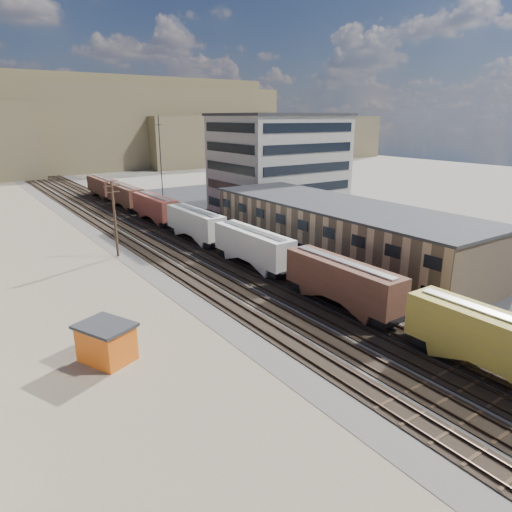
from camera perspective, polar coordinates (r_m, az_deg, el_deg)
ground at (r=35.65m, az=21.30°, el=-14.22°), size 300.00×300.00×0.00m
ballast_bed at (r=73.33m, az=-12.54°, el=2.58°), size 18.00×200.00×0.06m
dirt_yard at (r=59.17m, az=-26.80°, el=-2.38°), size 24.00×180.00×0.03m
asphalt_lot at (r=72.56m, az=8.51°, el=2.64°), size 26.00×120.00×0.04m
rail_tracks at (r=73.11m, az=-12.94°, el=2.57°), size 11.40×200.00×0.24m
freight_train at (r=61.89m, az=-4.37°, el=2.93°), size 3.00×119.74×4.46m
warehouse at (r=59.98m, az=10.24°, el=3.10°), size 12.40×40.40×7.25m
office_tower at (r=89.83m, az=2.78°, el=11.54°), size 22.60×18.60×18.45m
utility_pole_north at (r=62.03m, az=-17.25°, el=4.62°), size 2.20×0.32×10.00m
radio_mast at (r=83.13m, az=-11.77°, el=10.67°), size 1.20×0.16×18.00m
hills_north at (r=185.93m, az=-27.35°, el=14.05°), size 265.00×80.00×32.00m
maintenance_shed at (r=36.73m, az=-18.20°, el=-10.19°), size 4.55×5.02×3.00m
parked_car_red at (r=49.73m, az=24.25°, el=-4.68°), size 3.45×4.35×1.39m
parked_car_white at (r=57.44m, az=27.41°, el=-2.26°), size 2.87×4.67×1.45m
parked_car_blue at (r=79.11m, az=8.51°, el=4.44°), size 6.50×5.79×1.67m
parked_car_far at (r=91.77m, az=6.93°, el=6.19°), size 3.03×4.79×1.52m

